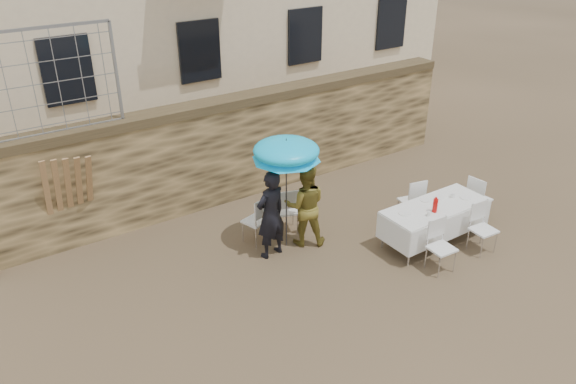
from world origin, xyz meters
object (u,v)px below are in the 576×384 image
man_suit (271,215)px  couple_chair_left (255,219)px  banquet_table (436,208)px  couple_chair_right (286,209)px  table_chair_front_right (484,229)px  umbrella (286,154)px  table_chair_back (411,200)px  table_chair_front_left (442,247)px  table_chair_side (479,198)px  soda_bottle (435,206)px  woman_dress (305,205)px

man_suit → couple_chair_left: bearing=-99.2°
couple_chair_left → banquet_table: bearing=130.1°
banquet_table → couple_chair_right: bearing=138.5°
man_suit → table_chair_front_right: (3.30, -2.06, -0.37)m
umbrella → table_chair_back: (2.60, -0.61, -1.41)m
banquet_table → table_chair_front_left: bearing=-128.7°
couple_chair_left → couple_chair_right: same height
umbrella → table_chair_side: (3.80, -1.31, -1.41)m
table_chair_front_right → table_chair_back: same height
soda_bottle → table_chair_back: 1.11m
table_chair_front_right → table_chair_side: bearing=47.3°
woman_dress → man_suit: bearing=30.8°
woman_dress → soda_bottle: 2.36m
soda_bottle → table_chair_front_right: bearing=-40.6°
soda_bottle → table_chair_side: size_ratio=0.27×
couple_chair_left → table_chair_side: 4.56m
table_chair_side → couple_chair_left: bearing=60.9°
man_suit → umbrella: umbrella is taller
umbrella → table_chair_front_right: (2.90, -2.16, -1.41)m
banquet_table → table_chair_front_right: bearing=-56.3°
umbrella → woman_dress: bearing=-15.9°
umbrella → couple_chair_left: 1.54m
couple_chair_right → umbrella: bearing=75.5°
woman_dress → banquet_table: bearing=178.2°
table_chair_front_right → table_chair_back: 1.58m
man_suit → couple_chair_right: size_ratio=1.76×
couple_chair_right → banquet_table: (2.10, -1.86, 0.25)m
couple_chair_left → soda_bottle: size_ratio=3.69×
woman_dress → banquet_table: woman_dress is taller
table_chair_front_right → soda_bottle: bearing=143.3°
banquet_table → table_chair_side: size_ratio=2.19×
man_suit → soda_bottle: 2.98m
soda_bottle → table_chair_side: (1.60, 0.25, -0.43)m
banquet_table → table_chair_back: bearing=76.0°
woman_dress → soda_bottle: size_ratio=6.18×
woman_dress → banquet_table: 2.44m
soda_bottle → table_chair_back: soda_bottle is taller
woman_dress → umbrella: (-0.35, 0.10, 1.09)m
umbrella → table_chair_side: umbrella is taller
couple_chair_right → soda_bottle: soda_bottle is taller
table_chair_side → table_chair_front_right: bearing=127.0°
table_chair_front_left → banquet_table: bearing=54.9°
man_suit → umbrella: (0.40, 0.10, 1.05)m
table_chair_back → table_chair_side: 1.39m
banquet_table → table_chair_back: size_ratio=2.19×
banquet_table → table_chair_side: (1.40, 0.10, -0.25)m
banquet_table → soda_bottle: size_ratio=8.08×
table_chair_front_left → table_chair_front_right: (1.10, 0.00, 0.00)m
umbrella → couple_chair_left: (-0.40, 0.45, -1.41)m
couple_chair_left → umbrella: bearing=115.3°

